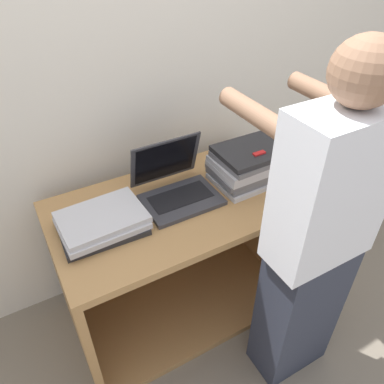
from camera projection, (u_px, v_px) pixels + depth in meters
The scene contains 8 objects.
ground_plane at pixel (213, 348), 1.93m from camera, with size 12.00×12.00×0.00m, color #756B5B.
wall_back at pixel (136, 74), 1.72m from camera, with size 8.00×0.05×2.40m.
cart at pixel (176, 249), 1.98m from camera, with size 1.18×0.65×0.74m.
laptop_open at pixel (176, 186), 1.70m from camera, with size 0.34×0.31×0.25m.
laptop_stack_left at pixel (102, 223), 1.53m from camera, with size 0.36×0.26×0.07m.
laptop_stack_right at pixel (250, 164), 1.79m from camera, with size 0.36×0.26×0.17m.
person at pixel (314, 246), 1.43m from camera, with size 0.40×0.52×1.56m.
inventory_tag at pixel (259, 153), 1.69m from camera, with size 0.06×0.02×0.01m.
Camera 1 is at (-0.61, -0.85, 1.81)m, focal length 35.00 mm.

